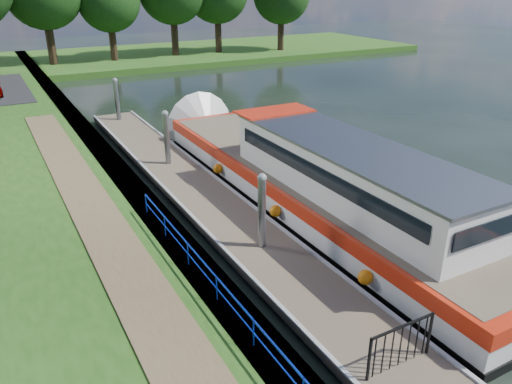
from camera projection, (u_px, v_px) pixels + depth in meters
bank_edge at (130, 192)px, 20.50m from camera, size 1.10×90.00×0.78m
far_bank at (166, 55)px, 56.72m from camera, size 60.00×18.00×0.60m
footpath at (133, 279)px, 13.89m from camera, size 1.60×40.00×0.05m
blue_fence at (276, 353)px, 10.39m from camera, size 0.04×18.04×0.72m
pontoon at (207, 202)px, 20.10m from camera, size 2.50×30.00×0.56m
mooring_piles at (206, 177)px, 19.66m from camera, size 0.30×27.30×3.55m
gate_panel at (401, 340)px, 11.03m from camera, size 1.85×0.05×1.15m
barge at (303, 177)px, 20.13m from camera, size 4.36×21.15×4.78m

